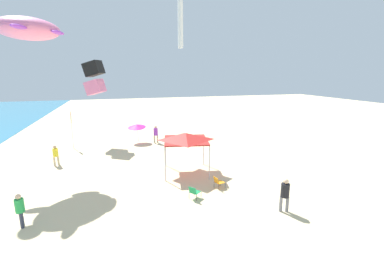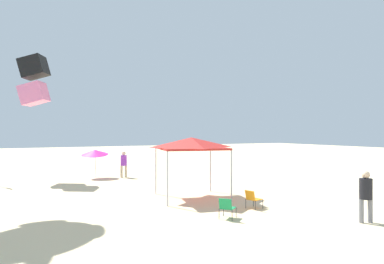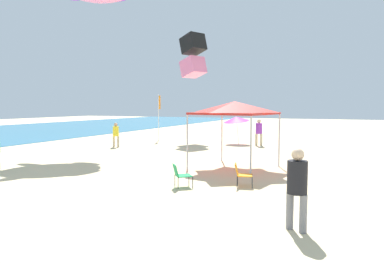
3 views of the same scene
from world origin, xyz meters
name	(u,v)px [view 3 (image 3 of 3)]	position (x,y,z in m)	size (l,w,h in m)	color
ground	(238,163)	(0.00, 0.00, -0.05)	(120.00, 120.00, 0.10)	beige
canopy_tent	(235,108)	(-1.64, -0.26, 2.75)	(3.72, 3.72, 3.06)	#B7B7BC
beach_umbrella	(236,119)	(8.28, 2.54, 1.85)	(1.96, 1.93, 2.23)	silver
folding_chair_right_of_tent	(180,174)	(-5.97, 0.42, 0.47)	(0.79, 0.81, 0.82)	black
folding_chair_left_of_tent	(241,173)	(-5.02, -1.53, 0.47)	(0.66, 0.73, 0.82)	black
banner_flag	(159,113)	(7.81, 8.89, 2.26)	(0.36, 0.06, 3.76)	silver
person_near_umbrella	(297,183)	(-8.76, -3.85, 1.12)	(0.45, 0.48, 1.91)	slate
person_far_stroller	(259,130)	(7.48, 0.63, 1.12)	(0.45, 0.50, 1.90)	#C6B28C
person_by_tent	(116,133)	(2.83, 9.53, 0.99)	(0.40, 0.42, 1.69)	#C6B28C
kite_box_black	(193,56)	(9.29, 6.50, 6.91)	(2.14, 2.29, 3.55)	black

